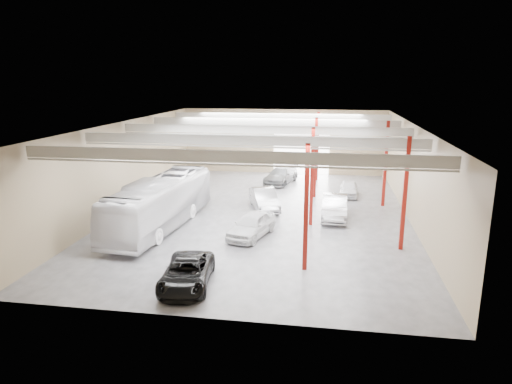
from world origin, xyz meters
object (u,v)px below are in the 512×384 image
(car_row_a, at_px, (252,225))
(car_row_b, at_px, (264,199))
(black_sedan, at_px, (187,273))
(car_row_c, at_px, (281,175))
(coach_bus, at_px, (160,203))
(car_right_near, at_px, (335,207))
(car_right_far, at_px, (349,188))

(car_row_a, distance_m, car_row_b, 6.65)
(black_sedan, xyz_separation_m, car_row_b, (1.93, 14.50, 0.12))
(car_row_a, distance_m, car_row_c, 16.21)
(car_row_b, bearing_deg, black_sedan, -116.49)
(black_sedan, bearing_deg, car_row_b, 75.73)
(coach_bus, height_order, car_row_a, coach_bus)
(coach_bus, xyz_separation_m, black_sedan, (4.64, -8.82, -1.06))
(black_sedan, distance_m, car_right_near, 14.89)
(black_sedan, relative_size, car_row_c, 0.92)
(car_row_b, bearing_deg, car_right_near, -35.30)
(coach_bus, height_order, car_row_b, coach_bus)
(coach_bus, distance_m, car_right_near, 12.83)
(black_sedan, bearing_deg, car_right_near, 53.07)
(car_row_a, bearing_deg, coach_bus, -172.41)
(black_sedan, distance_m, car_row_a, 8.11)
(car_row_c, distance_m, car_right_near, 12.35)
(black_sedan, distance_m, car_right_far, 21.79)
(coach_bus, bearing_deg, car_row_a, -3.53)
(car_right_near, distance_m, car_right_far, 7.19)
(coach_bus, height_order, car_row_c, coach_bus)
(car_row_c, height_order, car_right_near, car_right_near)
(coach_bus, distance_m, car_row_b, 8.74)
(car_right_near, bearing_deg, black_sedan, -118.97)
(car_row_b, distance_m, car_right_near, 5.81)
(car_right_near, bearing_deg, car_row_b, 164.89)
(car_row_c, relative_size, car_right_far, 1.39)
(car_row_c, bearing_deg, car_row_b, -77.94)
(car_right_near, xyz_separation_m, car_right_far, (1.33, 7.06, -0.19))
(coach_bus, bearing_deg, car_row_c, 70.26)
(coach_bus, distance_m, car_right_far, 17.49)
(car_row_c, xyz_separation_m, car_right_far, (6.54, -4.14, -0.12))
(car_row_b, bearing_deg, coach_bus, -158.05)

